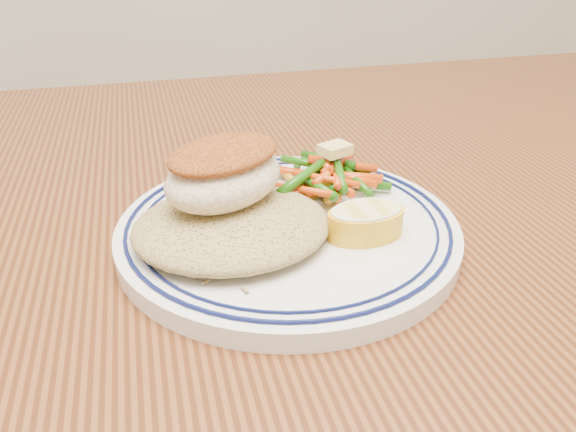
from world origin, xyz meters
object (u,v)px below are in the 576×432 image
Objects in this scene: rice_pilaf at (232,222)px; vegetable_pile at (325,177)px; dining_table at (241,306)px; plate at (288,228)px; lemon_wedge at (366,220)px; fish_fillet at (224,172)px.

rice_pilaf is 0.11m from vegetable_pile.
dining_table is 10.44× the size of rice_pilaf.
plate is 2.44× the size of vegetable_pile.
lemon_wedge is (0.09, -0.02, -0.00)m from rice_pilaf.
vegetable_pile reaches higher than rice_pilaf.
rice_pilaf is at bearing -87.18° from fish_fillet.
fish_fillet is 1.93× the size of lemon_wedge.
rice_pilaf is 0.04m from fish_fillet.
plate is at bearing -57.50° from dining_table.
dining_table is 5.75× the size of plate.
vegetable_pile is (0.04, 0.04, 0.02)m from plate.
plate is 2.24× the size of fish_fillet.
vegetable_pile reaches higher than dining_table.
fish_fillet reaches higher than lemon_wedge.
fish_fillet is at bearing 92.82° from rice_pilaf.
vegetable_pile is (0.09, 0.04, -0.03)m from fish_fillet.
fish_fillet reaches higher than rice_pilaf.
vegetable_pile is at bearing 32.36° from rice_pilaf.
fish_fillet is at bearing 174.04° from plate.
rice_pilaf is 2.39× the size of lemon_wedge.
rice_pilaf reaches higher than lemon_wedge.
vegetable_pile is at bearing 44.39° from plate.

